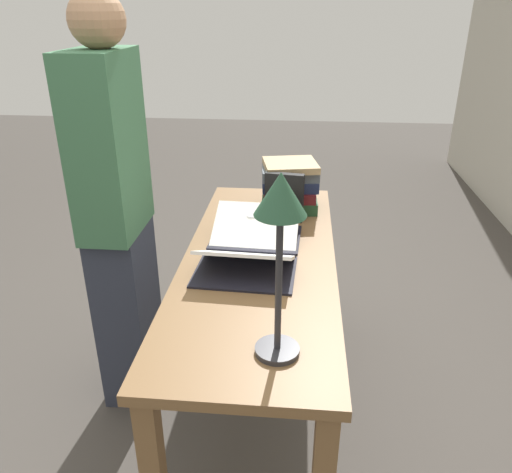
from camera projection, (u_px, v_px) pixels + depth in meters
ground_plane at (259, 410)px, 2.21m from camera, size 12.00×12.00×0.00m
reading_desk at (259, 284)px, 1.93m from camera, size 1.53×0.57×0.77m
open_book at (251, 246)px, 1.89m from camera, size 0.57×0.38×0.12m
book_stack_tall at (290, 186)px, 2.28m from camera, size 0.25×0.27×0.22m
book_standing_upright at (284, 197)px, 2.16m from camera, size 0.06×0.17×0.21m
reading_lamp at (280, 219)px, 1.20m from camera, size 0.13×0.13×0.52m
coffee_mug at (253, 223)px, 2.06m from camera, size 0.10×0.08×0.09m
person_reader at (118, 223)px, 2.00m from camera, size 0.36×0.22×1.68m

